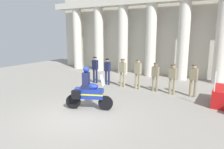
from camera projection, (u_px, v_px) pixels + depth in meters
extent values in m
plane|color=gray|center=(75.00, 117.00, 8.33)|extent=(28.00, 28.00, 0.00)
cube|color=beige|center=(156.00, 32.00, 16.38)|extent=(18.51, 0.30, 6.75)
cylinder|color=beige|center=(78.00, 39.00, 19.23)|extent=(0.79, 0.79, 5.39)
cylinder|color=beige|center=(99.00, 40.00, 18.05)|extent=(0.79, 0.79, 5.39)
cylinder|color=beige|center=(123.00, 40.00, 16.86)|extent=(0.79, 0.79, 5.39)
cylinder|color=beige|center=(151.00, 41.00, 15.68)|extent=(0.79, 0.79, 5.39)
cylinder|color=beige|center=(183.00, 41.00, 14.49)|extent=(0.79, 0.79, 5.39)
cylinder|color=beige|center=(222.00, 42.00, 13.30)|extent=(0.79, 0.79, 5.39)
cube|color=beige|center=(152.00, 0.00, 15.09)|extent=(18.51, 0.99, 0.50)
cylinder|color=silver|center=(215.00, 81.00, 8.98)|extent=(0.05, 0.05, 0.90)
cylinder|color=#141938|center=(94.00, 76.00, 13.93)|extent=(0.13, 0.13, 0.92)
cylinder|color=#141938|center=(97.00, 76.00, 13.82)|extent=(0.13, 0.13, 0.92)
cube|color=#141938|center=(95.00, 65.00, 13.73)|extent=(0.41, 0.27, 0.60)
sphere|color=tan|center=(95.00, 59.00, 13.65)|extent=(0.21, 0.21, 0.21)
cylinder|color=black|center=(95.00, 57.00, 13.63)|extent=(0.24, 0.24, 0.06)
cylinder|color=#191E42|center=(106.00, 78.00, 13.48)|extent=(0.13, 0.13, 0.88)
cylinder|color=#191E42|center=(109.00, 78.00, 13.37)|extent=(0.13, 0.13, 0.88)
cube|color=#191E42|center=(107.00, 67.00, 13.28)|extent=(0.41, 0.27, 0.58)
sphere|color=tan|center=(107.00, 60.00, 13.20)|extent=(0.21, 0.21, 0.21)
cylinder|color=black|center=(107.00, 59.00, 13.19)|extent=(0.24, 0.24, 0.06)
cylinder|color=gray|center=(121.00, 79.00, 12.91)|extent=(0.13, 0.13, 0.90)
cylinder|color=gray|center=(124.00, 80.00, 12.80)|extent=(0.13, 0.13, 0.90)
cube|color=gray|center=(123.00, 67.00, 12.71)|extent=(0.41, 0.27, 0.62)
sphere|color=tan|center=(123.00, 61.00, 12.62)|extent=(0.21, 0.21, 0.21)
cylinder|color=brown|center=(123.00, 59.00, 12.61)|extent=(0.24, 0.24, 0.06)
cylinder|color=gray|center=(136.00, 81.00, 12.40)|extent=(0.13, 0.13, 0.91)
cylinder|color=gray|center=(139.00, 82.00, 12.29)|extent=(0.13, 0.13, 0.91)
cube|color=gray|center=(138.00, 69.00, 12.20)|extent=(0.41, 0.27, 0.64)
sphere|color=tan|center=(138.00, 61.00, 12.11)|extent=(0.21, 0.21, 0.21)
cylinder|color=brown|center=(138.00, 60.00, 12.10)|extent=(0.24, 0.24, 0.06)
cylinder|color=#7A7056|center=(153.00, 84.00, 11.93)|extent=(0.13, 0.13, 0.85)
cylinder|color=#7A7056|center=(157.00, 84.00, 11.82)|extent=(0.13, 0.13, 0.85)
cube|color=#7A7056|center=(155.00, 72.00, 11.73)|extent=(0.41, 0.27, 0.57)
sphere|color=#997056|center=(156.00, 65.00, 11.66)|extent=(0.21, 0.21, 0.21)
cylinder|color=#494334|center=(156.00, 63.00, 11.64)|extent=(0.24, 0.24, 0.06)
cylinder|color=#847A5B|center=(170.00, 86.00, 11.33)|extent=(0.13, 0.13, 0.88)
cylinder|color=#847A5B|center=(174.00, 87.00, 11.22)|extent=(0.13, 0.13, 0.88)
cube|color=#847A5B|center=(173.00, 73.00, 11.13)|extent=(0.41, 0.27, 0.56)
sphere|color=tan|center=(173.00, 66.00, 11.05)|extent=(0.21, 0.21, 0.21)
cylinder|color=#4F4937|center=(173.00, 65.00, 11.04)|extent=(0.24, 0.24, 0.06)
cylinder|color=#847A5B|center=(191.00, 88.00, 10.90)|extent=(0.13, 0.13, 0.88)
cylinder|color=#847A5B|center=(195.00, 89.00, 10.79)|extent=(0.13, 0.13, 0.88)
cube|color=#847A5B|center=(194.00, 74.00, 10.69)|extent=(0.41, 0.27, 0.61)
sphere|color=tan|center=(194.00, 67.00, 10.61)|extent=(0.21, 0.21, 0.21)
cylinder|color=#4F4937|center=(195.00, 65.00, 10.60)|extent=(0.24, 0.24, 0.06)
cylinder|color=black|center=(106.00, 103.00, 8.96)|extent=(0.63, 0.33, 0.64)
cylinder|color=black|center=(73.00, 101.00, 9.17)|extent=(0.65, 0.37, 0.64)
cube|color=navy|center=(89.00, 93.00, 8.99)|extent=(1.27, 0.76, 0.44)
ellipsoid|color=navy|center=(92.00, 86.00, 8.90)|extent=(0.60, 0.49, 0.26)
cube|color=yellow|center=(89.00, 94.00, 8.99)|extent=(1.29, 0.78, 0.06)
cube|color=silver|center=(103.00, 80.00, 8.78)|extent=(0.30, 0.43, 0.47)
cube|color=black|center=(80.00, 91.00, 9.31)|extent=(0.40, 0.30, 0.36)
cube|color=black|center=(76.00, 95.00, 8.81)|extent=(0.40, 0.30, 0.36)
cube|color=#191E42|center=(86.00, 87.00, 8.95)|extent=(0.50, 0.46, 0.14)
cube|color=#191E42|center=(86.00, 79.00, 8.88)|extent=(0.38, 0.43, 0.56)
sphere|color=navy|center=(86.00, 69.00, 8.79)|extent=(0.26, 0.26, 0.26)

